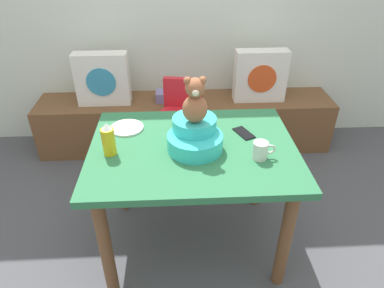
{
  "coord_description": "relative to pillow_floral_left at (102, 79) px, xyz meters",
  "views": [
    {
      "loc": [
        -0.09,
        -1.59,
        1.78
      ],
      "look_at": [
        0.0,
        0.1,
        0.69
      ],
      "focal_mm": 32.31,
      "sensor_mm": 36.0,
      "label": 1
    }
  ],
  "objects": [
    {
      "name": "book_stack",
      "position": [
        0.54,
        0.02,
        -0.18
      ],
      "size": [
        0.2,
        0.14,
        0.09
      ],
      "primitive_type": "cube",
      "color": "#7D73AD",
      "rests_on": "window_bench"
    },
    {
      "name": "dining_table",
      "position": [
        0.69,
        -1.16,
        -0.06
      ],
      "size": [
        1.14,
        0.86,
        0.74
      ],
      "color": "#2D7247",
      "rests_on": "ground_plane"
    },
    {
      "name": "dinner_plate_near",
      "position": [
        0.31,
        -0.95,
        0.07
      ],
      "size": [
        0.2,
        0.2,
        0.01
      ],
      "primitive_type": "cylinder",
      "color": "white",
      "rests_on": "dining_table"
    },
    {
      "name": "ground_plane",
      "position": [
        0.69,
        -1.16,
        -0.68
      ],
      "size": [
        8.0,
        8.0,
        0.0
      ],
      "primitive_type": "plane",
      "color": "#4C4C51"
    },
    {
      "name": "cell_phone",
      "position": [
        1.0,
        -1.04,
        0.06
      ],
      "size": [
        0.12,
        0.16,
        0.01
      ],
      "primitive_type": "cube",
      "rotation": [
        0.0,
        0.0,
        0.41
      ],
      "color": "black",
      "rests_on": "dining_table"
    },
    {
      "name": "coffee_mug",
      "position": [
        1.04,
        -1.29,
        0.11
      ],
      "size": [
        0.12,
        0.08,
        0.09
      ],
      "color": "silver",
      "rests_on": "dining_table"
    },
    {
      "name": "highchair",
      "position": [
        0.64,
        -0.42,
        -0.16
      ],
      "size": [
        0.37,
        0.49,
        0.79
      ],
      "color": "red",
      "rests_on": "ground_plane"
    },
    {
      "name": "pillow_floral_right",
      "position": [
        1.33,
        0.0,
        0.0
      ],
      "size": [
        0.44,
        0.15,
        0.44
      ],
      "color": "white",
      "rests_on": "window_bench"
    },
    {
      "name": "window_bench",
      "position": [
        0.69,
        0.02,
        -0.45
      ],
      "size": [
        2.6,
        0.44,
        0.46
      ],
      "primitive_type": "cube",
      "color": "brown",
      "rests_on": "ground_plane"
    },
    {
      "name": "ketchup_bottle",
      "position": [
        0.25,
        -1.21,
        0.15
      ],
      "size": [
        0.07,
        0.07,
        0.18
      ],
      "color": "gold",
      "rests_on": "dining_table"
    },
    {
      "name": "teddy_bear",
      "position": [
        0.7,
        -1.17,
        0.34
      ],
      "size": [
        0.13,
        0.12,
        0.25
      ],
      "color": "#9B5B3B",
      "rests_on": "infant_seat_teal"
    },
    {
      "name": "pillow_floral_left",
      "position": [
        0.0,
        0.0,
        0.0
      ],
      "size": [
        0.44,
        0.15,
        0.44
      ],
      "color": "white",
      "rests_on": "window_bench"
    },
    {
      "name": "infant_seat_teal",
      "position": [
        0.7,
        -1.17,
        0.13
      ],
      "size": [
        0.3,
        0.33,
        0.16
      ],
      "color": "#34C6C4",
      "rests_on": "dining_table"
    }
  ]
}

